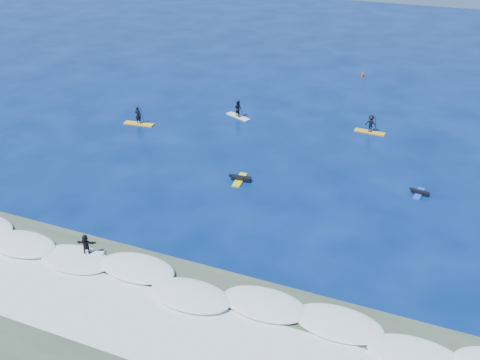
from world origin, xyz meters
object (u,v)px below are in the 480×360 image
at_px(sup_paddler_left, 138,118).
at_px(wave_surfer, 86,246).
at_px(marker_buoy, 363,74).
at_px(sup_paddler_center, 238,110).
at_px(prone_paddler_far, 419,193).
at_px(prone_paddler_near, 240,179).
at_px(sup_paddler_right, 371,125).

relative_size(sup_paddler_left, wave_surfer, 1.46).
relative_size(wave_surfer, marker_buoy, 2.98).
distance_m(sup_paddler_center, prone_paddler_far, 20.13).
bearing_deg(prone_paddler_near, sup_paddler_center, 17.62).
relative_size(sup_paddler_left, marker_buoy, 4.36).
distance_m(prone_paddler_far, wave_surfer, 23.80).
bearing_deg(prone_paddler_far, sup_paddler_center, 70.78).
relative_size(sup_paddler_right, prone_paddler_far, 1.50).
height_order(sup_paddler_left, prone_paddler_near, sup_paddler_left).
distance_m(prone_paddler_near, marker_buoy, 29.40).
height_order(sup_paddler_right, wave_surfer, sup_paddler_right).
xyz_separation_m(sup_paddler_center, prone_paddler_near, (5.06, -11.88, -0.57)).
bearing_deg(sup_paddler_center, sup_paddler_right, 29.78).
xyz_separation_m(sup_paddler_center, prone_paddler_far, (18.10, -8.80, -0.59)).
distance_m(sup_paddler_left, sup_paddler_center, 9.65).
height_order(sup_paddler_center, prone_paddler_near, sup_paddler_center).
distance_m(sup_paddler_left, prone_paddler_far, 26.40).
xyz_separation_m(sup_paddler_right, prone_paddler_far, (5.42, -9.94, -0.63)).
distance_m(sup_paddler_center, marker_buoy, 19.42).
xyz_separation_m(sup_paddler_center, sup_paddler_right, (12.68, 1.14, 0.04)).
bearing_deg(sup_paddler_left, marker_buoy, 46.90).
bearing_deg(sup_paddler_center, prone_paddler_near, -42.27).
bearing_deg(prone_paddler_far, wave_surfer, 137.52).
bearing_deg(sup_paddler_left, prone_paddler_near, -32.85).
bearing_deg(prone_paddler_far, prone_paddler_near, 110.00).
bearing_deg(sup_paddler_center, prone_paddler_far, -1.29).
xyz_separation_m(sup_paddler_left, sup_paddler_right, (20.75, 6.43, 0.12)).
height_order(sup_paddler_left, sup_paddler_right, sup_paddler_left).
xyz_separation_m(prone_paddler_near, marker_buoy, (3.81, 29.15, 0.14)).
xyz_separation_m(sup_paddler_left, wave_surfer, (8.15, -19.06, 0.17)).
bearing_deg(marker_buoy, sup_paddler_right, -76.73).
height_order(sup_paddler_right, marker_buoy, sup_paddler_right).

